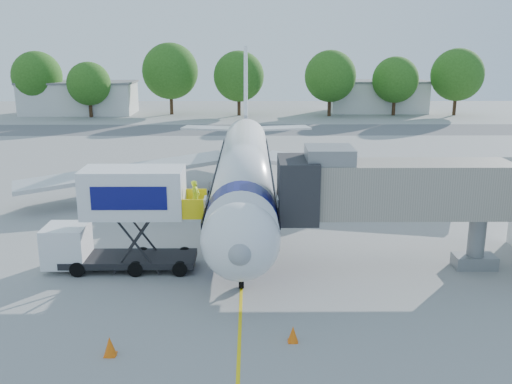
{
  "coord_description": "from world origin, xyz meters",
  "views": [
    {
      "loc": [
        0.49,
        -35.54,
        11.86
      ],
      "look_at": [
        0.78,
        -3.09,
        3.2
      ],
      "focal_mm": 40.0,
      "sensor_mm": 36.0,
      "label": 1
    }
  ],
  "objects_px": {
    "ground_tug": "(229,354)",
    "jet_bridge": "(395,190)",
    "aircraft": "(244,169)",
    "catering_hiloader": "(122,220)"
  },
  "relations": [
    {
      "from": "jet_bridge",
      "to": "ground_tug",
      "type": "xyz_separation_m",
      "value": [
        -8.31,
        -10.0,
        -3.53
      ]
    },
    {
      "from": "jet_bridge",
      "to": "catering_hiloader",
      "type": "distance_m",
      "value": 14.35
    },
    {
      "from": "jet_bridge",
      "to": "catering_hiloader",
      "type": "relative_size",
      "value": 1.64
    },
    {
      "from": "jet_bridge",
      "to": "ground_tug",
      "type": "relative_size",
      "value": 3.48
    },
    {
      "from": "aircraft",
      "to": "jet_bridge",
      "type": "height_order",
      "value": "aircraft"
    },
    {
      "from": "aircraft",
      "to": "catering_hiloader",
      "type": "xyz_separation_m",
      "value": [
        -6.27,
        -11.12,
        -0.19
      ]
    },
    {
      "from": "ground_tug",
      "to": "aircraft",
      "type": "bearing_deg",
      "value": 84.65
    },
    {
      "from": "jet_bridge",
      "to": "ground_tug",
      "type": "height_order",
      "value": "jet_bridge"
    },
    {
      "from": "aircraft",
      "to": "catering_hiloader",
      "type": "relative_size",
      "value": 4.44
    },
    {
      "from": "ground_tug",
      "to": "jet_bridge",
      "type": "bearing_deg",
      "value": 45.8
    }
  ]
}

